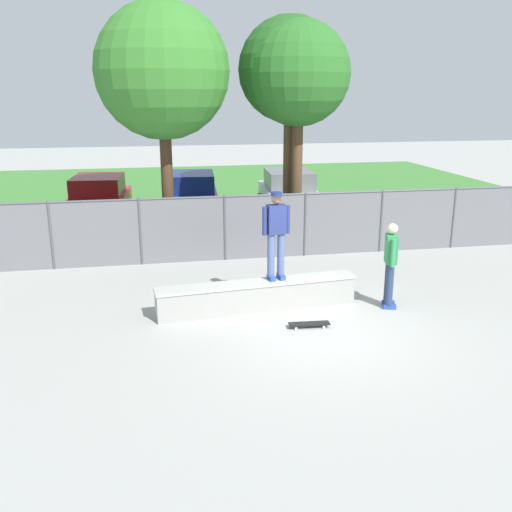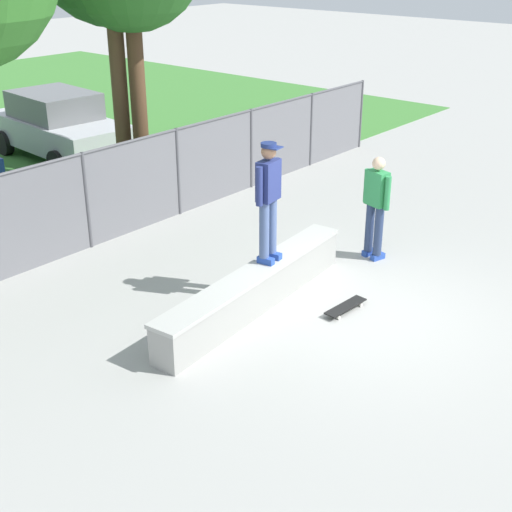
{
  "view_description": "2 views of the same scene",
  "coord_description": "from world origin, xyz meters",
  "px_view_note": "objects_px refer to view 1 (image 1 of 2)",
  "views": [
    {
      "loc": [
        -3.06,
        -9.45,
        4.38
      ],
      "look_at": [
        -0.95,
        1.58,
        1.12
      ],
      "focal_mm": 39.53,
      "sensor_mm": 36.0,
      "label": 1
    },
    {
      "loc": [
        -8.1,
        -4.72,
        5.1
      ],
      "look_at": [
        -0.96,
        1.36,
        0.87
      ],
      "focal_mm": 49.37,
      "sensor_mm": 36.0,
      "label": 2
    }
  ],
  "objects_px": {
    "skateboarder": "(276,231)",
    "tree_near_left": "(162,72)",
    "tree_near_right": "(290,71)",
    "car_silver": "(289,193)",
    "skateboard": "(309,324)",
    "car_red": "(99,200)",
    "car_blue": "(191,196)",
    "concrete_ledge": "(258,295)",
    "bystander": "(390,261)",
    "tree_mid": "(299,75)"
  },
  "relations": [
    {
      "from": "skateboarder",
      "to": "tree_near_right",
      "type": "height_order",
      "value": "tree_near_right"
    },
    {
      "from": "skateboarder",
      "to": "tree_near_left",
      "type": "xyz_separation_m",
      "value": [
        -2.01,
        4.62,
        3.24
      ]
    },
    {
      "from": "skateboard",
      "to": "car_silver",
      "type": "distance_m",
      "value": 10.33
    },
    {
      "from": "skateboarder",
      "to": "skateboard",
      "type": "relative_size",
      "value": 2.27
    },
    {
      "from": "tree_near_right",
      "to": "tree_near_left",
      "type": "bearing_deg",
      "value": -171.43
    },
    {
      "from": "concrete_ledge",
      "to": "car_red",
      "type": "height_order",
      "value": "car_red"
    },
    {
      "from": "skateboard",
      "to": "car_blue",
      "type": "height_order",
      "value": "car_blue"
    },
    {
      "from": "concrete_ledge",
      "to": "skateboard",
      "type": "xyz_separation_m",
      "value": [
        0.8,
        -1.11,
        -0.24
      ]
    },
    {
      "from": "skateboarder",
      "to": "skateboard",
      "type": "xyz_separation_m",
      "value": [
        0.4,
        -1.19,
        -1.58
      ]
    },
    {
      "from": "skateboarder",
      "to": "tree_mid",
      "type": "bearing_deg",
      "value": 70.57
    },
    {
      "from": "skateboard",
      "to": "tree_near_left",
      "type": "xyz_separation_m",
      "value": [
        -2.41,
        5.8,
        4.82
      ]
    },
    {
      "from": "skateboarder",
      "to": "skateboard",
      "type": "height_order",
      "value": "skateboarder"
    },
    {
      "from": "car_red",
      "to": "skateboarder",
      "type": "bearing_deg",
      "value": -64.25
    },
    {
      "from": "skateboarder",
      "to": "car_red",
      "type": "bearing_deg",
      "value": 115.75
    },
    {
      "from": "tree_mid",
      "to": "car_blue",
      "type": "relative_size",
      "value": 1.46
    },
    {
      "from": "concrete_ledge",
      "to": "skateboard",
      "type": "distance_m",
      "value": 1.39
    },
    {
      "from": "skateboard",
      "to": "tree_near_left",
      "type": "distance_m",
      "value": 7.92
    },
    {
      "from": "car_blue",
      "to": "bystander",
      "type": "bearing_deg",
      "value": -70.17
    },
    {
      "from": "skateboarder",
      "to": "tree_near_left",
      "type": "bearing_deg",
      "value": 113.49
    },
    {
      "from": "tree_near_right",
      "to": "car_silver",
      "type": "distance_m",
      "value": 5.65
    },
    {
      "from": "skateboarder",
      "to": "tree_near_left",
      "type": "height_order",
      "value": "tree_near_left"
    },
    {
      "from": "car_red",
      "to": "car_blue",
      "type": "distance_m",
      "value": 3.17
    },
    {
      "from": "tree_mid",
      "to": "car_red",
      "type": "bearing_deg",
      "value": 146.0
    },
    {
      "from": "skateboarder",
      "to": "concrete_ledge",
      "type": "bearing_deg",
      "value": -168.51
    },
    {
      "from": "skateboarder",
      "to": "bystander",
      "type": "xyz_separation_m",
      "value": [
        2.34,
        -0.45,
        -0.65
      ]
    },
    {
      "from": "tree_mid",
      "to": "tree_near_right",
      "type": "bearing_deg",
      "value": 110.15
    },
    {
      "from": "tree_near_right",
      "to": "car_blue",
      "type": "height_order",
      "value": "tree_near_right"
    },
    {
      "from": "tree_near_right",
      "to": "skateboard",
      "type": "bearing_deg",
      "value": -100.17
    },
    {
      "from": "tree_near_right",
      "to": "skateboarder",
      "type": "bearing_deg",
      "value": -106.63
    },
    {
      "from": "car_blue",
      "to": "tree_near_right",
      "type": "bearing_deg",
      "value": -55.69
    },
    {
      "from": "concrete_ledge",
      "to": "bystander",
      "type": "height_order",
      "value": "bystander"
    },
    {
      "from": "concrete_ledge",
      "to": "tree_near_right",
      "type": "bearing_deg",
      "value": 69.69
    },
    {
      "from": "concrete_ledge",
      "to": "car_blue",
      "type": "height_order",
      "value": "car_blue"
    },
    {
      "from": "car_blue",
      "to": "car_silver",
      "type": "relative_size",
      "value": 1.0
    },
    {
      "from": "concrete_ledge",
      "to": "skateboarder",
      "type": "distance_m",
      "value": 1.4
    },
    {
      "from": "concrete_ledge",
      "to": "car_blue",
      "type": "relative_size",
      "value": 0.99
    },
    {
      "from": "skateboard",
      "to": "car_silver",
      "type": "xyz_separation_m",
      "value": [
        2.13,
        10.08,
        0.77
      ]
    },
    {
      "from": "skateboard",
      "to": "tree_mid",
      "type": "relative_size",
      "value": 0.13
    },
    {
      "from": "concrete_ledge",
      "to": "car_red",
      "type": "relative_size",
      "value": 0.99
    },
    {
      "from": "car_blue",
      "to": "concrete_ledge",
      "type": "bearing_deg",
      "value": -85.87
    },
    {
      "from": "tree_near_right",
      "to": "car_red",
      "type": "xyz_separation_m",
      "value": [
        -5.76,
        3.59,
        -4.11
      ]
    },
    {
      "from": "skateboarder",
      "to": "car_silver",
      "type": "distance_m",
      "value": 9.29
    },
    {
      "from": "skateboarder",
      "to": "tree_mid",
      "type": "relative_size",
      "value": 0.29
    },
    {
      "from": "car_blue",
      "to": "bystander",
      "type": "distance_m",
      "value": 9.99
    },
    {
      "from": "concrete_ledge",
      "to": "tree_near_left",
      "type": "distance_m",
      "value": 6.75
    },
    {
      "from": "bystander",
      "to": "concrete_ledge",
      "type": "bearing_deg",
      "value": 172.33
    },
    {
      "from": "concrete_ledge",
      "to": "car_red",
      "type": "distance_m",
      "value": 9.63
    },
    {
      "from": "skateboarder",
      "to": "car_blue",
      "type": "distance_m",
      "value": 9.04
    },
    {
      "from": "concrete_ledge",
      "to": "car_silver",
      "type": "xyz_separation_m",
      "value": [
        2.93,
        8.98,
        0.52
      ]
    },
    {
      "from": "car_red",
      "to": "bystander",
      "type": "bearing_deg",
      "value": -54.5
    }
  ]
}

